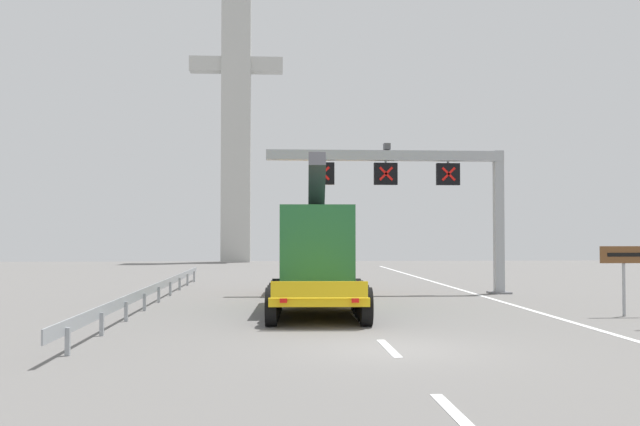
{
  "coord_description": "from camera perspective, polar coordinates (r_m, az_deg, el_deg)",
  "views": [
    {
      "loc": [
        -2.61,
        -16.35,
        2.58
      ],
      "look_at": [
        -0.78,
        12.51,
        3.47
      ],
      "focal_mm": 40.69,
      "sensor_mm": 36.0,
      "label": 1
    }
  ],
  "objects": [
    {
      "name": "overhead_lane_gantry",
      "position": [
        32.3,
        7.65,
        2.69
      ],
      "size": [
        10.77,
        0.9,
        6.63
      ],
      "color": "#9EA0A5",
      "rests_on": "ground"
    },
    {
      "name": "bridge_pylon_distant",
      "position": [
        71.71,
        -6.6,
        8.89
      ],
      "size": [
        9.0,
        2.0,
        30.86
      ],
      "color": "#B7B7B2",
      "rests_on": "ground"
    },
    {
      "name": "heavy_haul_truck_yellow",
      "position": [
        28.01,
        -0.38,
        -2.97
      ],
      "size": [
        3.55,
        14.15,
        5.3
      ],
      "color": "yellow",
      "rests_on": "ground"
    },
    {
      "name": "ground",
      "position": [
        16.76,
        5.47,
        -10.61
      ],
      "size": [
        112.0,
        112.0,
        0.0
      ],
      "primitive_type": "plane",
      "color": "slate"
    },
    {
      "name": "guardrail_left",
      "position": [
        28.6,
        -12.66,
        -5.77
      ],
      "size": [
        0.13,
        27.65,
        0.76
      ],
      "color": "#999EA3",
      "rests_on": "ground"
    },
    {
      "name": "lane_markings",
      "position": [
        35.0,
        0.67,
        -5.98
      ],
      "size": [
        0.2,
        51.52,
        0.01
      ],
      "color": "silver",
      "rests_on": "ground"
    },
    {
      "name": "tourist_info_sign_brown",
      "position": [
        25.03,
        22.81,
        -3.61
      ],
      "size": [
        1.59,
        0.15,
        2.23
      ],
      "color": "#9EA0A5",
      "rests_on": "ground"
    },
    {
      "name": "edge_line_right",
      "position": [
        29.8,
        13.67,
        -6.67
      ],
      "size": [
        0.2,
        63.0,
        0.01
      ],
      "primitive_type": "cube",
      "color": "silver",
      "rests_on": "ground"
    }
  ]
}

